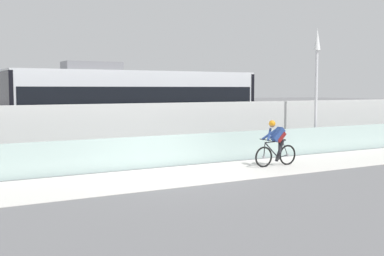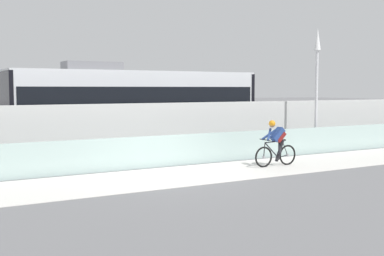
% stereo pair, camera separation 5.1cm
% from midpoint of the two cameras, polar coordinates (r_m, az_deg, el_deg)
% --- Properties ---
extents(ground_plane, '(200.00, 200.00, 0.00)m').
position_cam_midpoint_polar(ground_plane, '(15.09, -2.33, -5.67)').
color(ground_plane, slate).
extents(bike_path_deck, '(32.00, 3.20, 0.01)m').
position_cam_midpoint_polar(bike_path_deck, '(15.09, -2.33, -5.65)').
color(bike_path_deck, silver).
rests_on(bike_path_deck, ground).
extents(glass_parapet, '(32.00, 0.05, 1.09)m').
position_cam_midpoint_polar(glass_parapet, '(16.65, -5.25, -2.82)').
color(glass_parapet, '#ADC6C1').
rests_on(glass_parapet, ground).
extents(concrete_barrier_wall, '(32.00, 0.36, 2.14)m').
position_cam_midpoint_polar(concrete_barrier_wall, '(18.24, -7.59, -0.53)').
color(concrete_barrier_wall, silver).
rests_on(concrete_barrier_wall, ground).
extents(tram_rail_near, '(32.00, 0.08, 0.01)m').
position_cam_midpoint_polar(tram_rail_near, '(20.67, -10.14, -2.93)').
color(tram_rail_near, '#595654').
rests_on(tram_rail_near, ground).
extents(tram_rail_far, '(32.00, 0.08, 0.01)m').
position_cam_midpoint_polar(tram_rail_far, '(22.02, -11.39, -2.49)').
color(tram_rail_far, '#595654').
rests_on(tram_rail_far, ground).
extents(tram, '(11.06, 2.54, 3.81)m').
position_cam_midpoint_polar(tram, '(21.79, -6.64, 2.48)').
color(tram, silver).
rests_on(tram, ground).
extents(cyclist_on_bike, '(1.77, 0.58, 1.61)m').
position_cam_midpoint_polar(cyclist_on_bike, '(17.17, 9.70, -1.84)').
color(cyclist_on_bike, black).
rests_on(cyclist_on_bike, ground).
extents(lamp_post_antenna, '(0.28, 0.28, 5.20)m').
position_cam_midpoint_polar(lamp_post_antenna, '(21.26, 14.25, 6.09)').
color(lamp_post_antenna, gray).
rests_on(lamp_post_antenna, ground).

